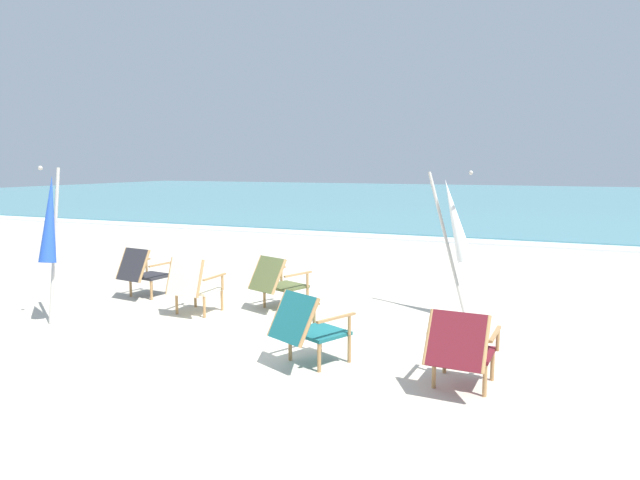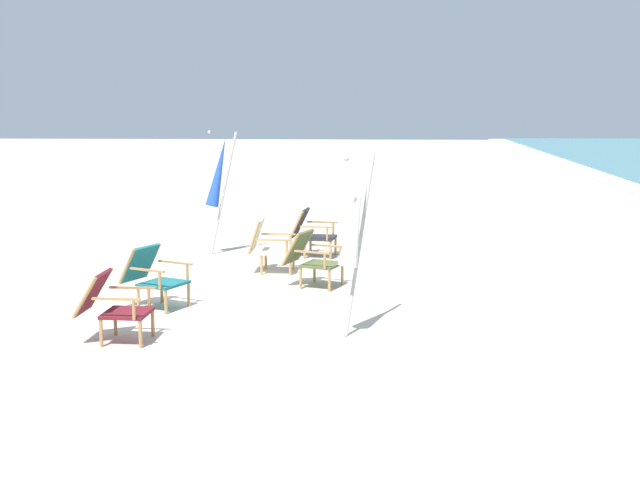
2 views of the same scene
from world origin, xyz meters
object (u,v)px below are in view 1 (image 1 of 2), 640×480
at_px(umbrella_furled_blue, 50,220).
at_px(beach_chair_mid_center, 277,281).
at_px(beach_chair_back_right, 461,347).
at_px(beach_chair_far_center, 308,326).
at_px(beach_chair_front_left, 143,271).
at_px(beach_chair_back_left, 193,284).
at_px(umbrella_furled_white, 455,222).

bearing_deg(umbrella_furled_blue, beach_chair_mid_center, 34.08).
height_order(beach_chair_mid_center, umbrella_furled_blue, umbrella_furled_blue).
bearing_deg(beach_chair_back_right, beach_chair_far_center, 177.13).
height_order(beach_chair_front_left, umbrella_furled_blue, umbrella_furled_blue).
height_order(beach_chair_back_left, umbrella_furled_blue, umbrella_furled_blue).
distance_m(beach_chair_mid_center, beach_chair_front_left, 2.31).
xyz_separation_m(beach_chair_far_center, umbrella_furled_blue, (-3.82, 0.25, 0.94)).
distance_m(beach_chair_back_right, umbrella_furled_blue, 5.50).
bearing_deg(umbrella_furled_white, umbrella_furled_blue, -154.51).
bearing_deg(umbrella_furled_blue, beach_chair_back_right, -3.44).
bearing_deg(beach_chair_far_center, beach_chair_back_right, -2.87).
bearing_deg(beach_chair_front_left, beach_chair_back_left, -23.00).
bearing_deg(beach_chair_front_left, beach_chair_back_right, -19.74).
distance_m(beach_chair_back_left, umbrella_furled_white, 3.73).
xyz_separation_m(beach_chair_back_left, umbrella_furled_white, (3.36, 1.35, 0.89)).
bearing_deg(beach_chair_mid_center, beach_chair_back_right, -34.55).
bearing_deg(umbrella_furled_blue, beach_chair_back_left, 32.65).
xyz_separation_m(beach_chair_back_left, umbrella_furled_blue, (-1.53, -0.98, 0.93)).
xyz_separation_m(beach_chair_mid_center, beach_chair_far_center, (1.33, -1.93, -0.00)).
height_order(beach_chair_back_left, beach_chair_back_right, beach_chair_back_left).
xyz_separation_m(beach_chair_far_center, umbrella_furled_white, (1.06, 2.58, 0.90)).
height_order(beach_chair_back_right, beach_chair_far_center, beach_chair_far_center).
bearing_deg(beach_chair_front_left, beach_chair_mid_center, 3.39).
bearing_deg(beach_chair_back_right, umbrella_furled_blue, 176.56).
bearing_deg(beach_chair_back_left, beach_chair_back_right, -18.57).
relative_size(beach_chair_back_right, beach_chair_front_left, 0.99).
xyz_separation_m(beach_chair_back_left, beach_chair_mid_center, (0.96, 0.71, -0.01)).
relative_size(beach_chair_far_center, umbrella_furled_white, 0.46).
bearing_deg(umbrella_furled_white, beach_chair_far_center, -112.42).
bearing_deg(beach_chair_front_left, beach_chair_far_center, -26.26).
relative_size(beach_chair_mid_center, beach_chair_front_left, 1.13).
relative_size(umbrella_furled_white, umbrella_furled_blue, 0.97).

